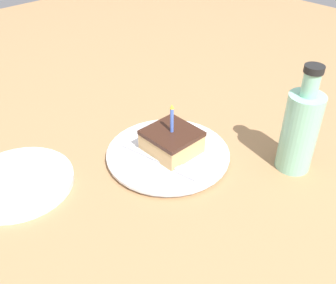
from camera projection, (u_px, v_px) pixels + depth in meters
ground_plane at (167, 170)px, 0.80m from camera, size 2.40×2.40×0.04m
plate at (168, 154)px, 0.79m from camera, size 0.25×0.25×0.02m
cake_slice at (172, 141)px, 0.78m from camera, size 0.09×0.10×0.11m
fork at (165, 163)px, 0.75m from camera, size 0.05×0.18×0.00m
bottle at (300, 129)px, 0.72m from camera, size 0.07×0.07×0.21m
side_plate at (18, 182)px, 0.72m from camera, size 0.20×0.20×0.01m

